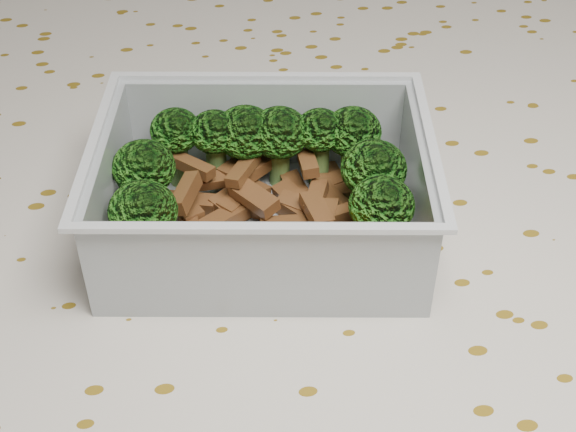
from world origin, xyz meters
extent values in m
cube|color=brown|center=(0.00, 0.00, 0.73)|extent=(1.40, 0.90, 0.04)
cube|color=beige|center=(0.00, 0.00, 0.75)|extent=(1.46, 0.96, 0.01)
cube|color=beige|center=(0.00, 0.48, 0.66)|extent=(1.46, 0.01, 0.18)
cube|color=#B7BFC5|center=(-0.01, 0.02, 0.76)|extent=(0.19, 0.16, 0.00)
cube|color=#B7BFC5|center=(0.00, 0.09, 0.79)|extent=(0.17, 0.03, 0.06)
cube|color=#B7BFC5|center=(-0.02, -0.04, 0.79)|extent=(0.17, 0.03, 0.06)
cube|color=#B7BFC5|center=(0.07, 0.01, 0.79)|extent=(0.02, 0.12, 0.06)
cube|color=#B7BFC5|center=(-0.10, 0.04, 0.79)|extent=(0.02, 0.12, 0.06)
cube|color=silver|center=(0.00, 0.09, 0.82)|extent=(0.18, 0.04, 0.00)
cube|color=silver|center=(-0.02, -0.05, 0.82)|extent=(0.18, 0.04, 0.00)
cube|color=silver|center=(0.08, 0.01, 0.82)|extent=(0.03, 0.13, 0.00)
cube|color=silver|center=(-0.10, 0.04, 0.82)|extent=(0.03, 0.13, 0.00)
cylinder|color=#608C3F|center=(-0.06, 0.07, 0.77)|extent=(0.01, 0.01, 0.03)
ellipsoid|color=#337B1B|center=(-0.06, 0.07, 0.80)|extent=(0.03, 0.03, 0.03)
cylinder|color=#608C3F|center=(-0.03, 0.07, 0.77)|extent=(0.01, 0.01, 0.03)
ellipsoid|color=#337B1B|center=(-0.03, 0.07, 0.80)|extent=(0.03, 0.03, 0.02)
cylinder|color=#608C3F|center=(-0.02, 0.07, 0.77)|extent=(0.01, 0.01, 0.02)
ellipsoid|color=#337B1B|center=(-0.02, 0.07, 0.80)|extent=(0.04, 0.04, 0.03)
cylinder|color=#608C3F|center=(0.00, 0.06, 0.77)|extent=(0.01, 0.01, 0.02)
ellipsoid|color=#337B1B|center=(0.00, 0.06, 0.80)|extent=(0.03, 0.03, 0.03)
cylinder|color=#608C3F|center=(0.03, 0.06, 0.77)|extent=(0.01, 0.01, 0.03)
ellipsoid|color=#337B1B|center=(0.03, 0.06, 0.80)|extent=(0.03, 0.03, 0.02)
cylinder|color=#608C3F|center=(0.05, 0.06, 0.77)|extent=(0.01, 0.01, 0.02)
ellipsoid|color=#337B1B|center=(0.05, 0.06, 0.80)|extent=(0.03, 0.03, 0.03)
cylinder|color=#608C3F|center=(-0.08, 0.04, 0.77)|extent=(0.01, 0.01, 0.02)
ellipsoid|color=#337B1B|center=(-0.08, 0.04, 0.80)|extent=(0.04, 0.04, 0.03)
cylinder|color=#608C3F|center=(0.05, 0.02, 0.77)|extent=(0.01, 0.01, 0.02)
ellipsoid|color=#337B1B|center=(0.05, 0.02, 0.80)|extent=(0.04, 0.04, 0.03)
cylinder|color=#608C3F|center=(-0.08, 0.00, 0.77)|extent=(0.01, 0.01, 0.02)
ellipsoid|color=#337B1B|center=(-0.08, 0.00, 0.80)|extent=(0.04, 0.04, 0.03)
cylinder|color=#608C3F|center=(0.05, -0.01, 0.77)|extent=(0.01, 0.01, 0.02)
ellipsoid|color=#337B1B|center=(0.05, -0.01, 0.80)|extent=(0.03, 0.03, 0.03)
cube|color=brown|center=(0.01, 0.04, 0.77)|extent=(0.02, 0.03, 0.01)
cube|color=brown|center=(0.02, 0.01, 0.78)|extent=(0.02, 0.03, 0.01)
cube|color=brown|center=(-0.02, 0.05, 0.78)|extent=(0.02, 0.03, 0.01)
cube|color=brown|center=(-0.05, 0.03, 0.79)|extent=(0.02, 0.03, 0.01)
cube|color=brown|center=(-0.05, 0.04, 0.77)|extent=(0.03, 0.02, 0.01)
cube|color=brown|center=(0.02, 0.03, 0.78)|extent=(0.02, 0.03, 0.01)
cube|color=brown|center=(0.04, 0.05, 0.77)|extent=(0.03, 0.02, 0.01)
cube|color=brown|center=(0.03, 0.05, 0.77)|extent=(0.02, 0.03, 0.01)
cube|color=brown|center=(-0.02, 0.05, 0.77)|extent=(0.03, 0.03, 0.01)
cube|color=brown|center=(0.01, 0.05, 0.77)|extent=(0.02, 0.03, 0.01)
cube|color=brown|center=(-0.02, 0.06, 0.78)|extent=(0.03, 0.03, 0.01)
cube|color=brown|center=(0.03, 0.01, 0.77)|extent=(0.03, 0.02, 0.01)
cube|color=brown|center=(-0.04, 0.03, 0.77)|extent=(0.03, 0.03, 0.01)
cube|color=brown|center=(-0.02, 0.03, 0.78)|extent=(0.03, 0.03, 0.01)
cube|color=brown|center=(0.01, 0.03, 0.77)|extent=(0.03, 0.03, 0.01)
cube|color=brown|center=(0.02, 0.01, 0.78)|extent=(0.02, 0.02, 0.01)
cube|color=brown|center=(-0.05, 0.05, 0.78)|extent=(0.03, 0.03, 0.01)
cube|color=brown|center=(0.02, 0.05, 0.78)|extent=(0.01, 0.02, 0.01)
cube|color=brown|center=(0.00, 0.01, 0.77)|extent=(0.03, 0.01, 0.01)
cube|color=brown|center=(0.02, 0.03, 0.77)|extent=(0.03, 0.03, 0.01)
cube|color=brown|center=(-0.02, 0.06, 0.78)|extent=(0.03, 0.03, 0.01)
cube|color=brown|center=(-0.03, 0.04, 0.77)|extent=(0.03, 0.03, 0.01)
cube|color=brown|center=(0.01, 0.03, 0.77)|extent=(0.02, 0.02, 0.01)
cube|color=brown|center=(-0.02, 0.04, 0.77)|extent=(0.03, 0.02, 0.01)
cube|color=brown|center=(-0.03, 0.04, 0.77)|extent=(0.03, 0.03, 0.01)
cube|color=brown|center=(0.03, 0.04, 0.77)|extent=(0.01, 0.03, 0.01)
cube|color=brown|center=(0.03, 0.04, 0.77)|extent=(0.02, 0.03, 0.01)
cube|color=brown|center=(-0.05, 0.03, 0.77)|extent=(0.01, 0.03, 0.01)
cube|color=brown|center=(-0.04, 0.05, 0.77)|extent=(0.03, 0.01, 0.01)
cube|color=brown|center=(-0.06, 0.04, 0.77)|extent=(0.02, 0.03, 0.01)
cylinder|color=#CB570D|center=(-0.01, -0.02, 0.78)|extent=(0.13, 0.04, 0.03)
sphere|color=#CB570D|center=(0.05, -0.02, 0.78)|extent=(0.03, 0.03, 0.03)
sphere|color=#CB570D|center=(-0.08, -0.01, 0.78)|extent=(0.03, 0.03, 0.03)
camera|label=1|loc=(-0.05, -0.32, 1.06)|focal=50.00mm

